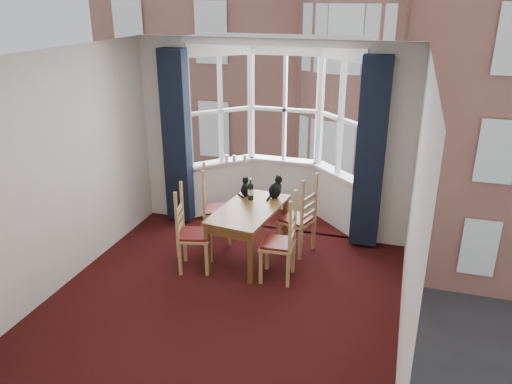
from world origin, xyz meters
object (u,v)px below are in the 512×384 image
at_px(chair_left_near, 188,235).
at_px(wine_bottle, 251,190).
at_px(cat_left, 246,189).
at_px(chair_right_far, 302,222).
at_px(chair_left_far, 211,210).
at_px(dining_table, 249,215).
at_px(candle_tall, 226,158).
at_px(candle_extra, 245,159).
at_px(cat_right, 275,189).
at_px(candle_short, 234,159).
at_px(chair_right_near, 285,245).

bearing_deg(chair_left_near, wine_bottle, 53.34).
height_order(cat_left, wine_bottle, wine_bottle).
bearing_deg(chair_right_far, chair_left_far, -179.49).
height_order(dining_table, candle_tall, candle_tall).
distance_m(chair_right_far, candle_extra, 1.65).
bearing_deg(candle_tall, cat_right, -40.49).
height_order(dining_table, chair_right_far, chair_right_far).
bearing_deg(candle_short, wine_bottle, -60.27).
xyz_separation_m(chair_right_near, wine_bottle, (-0.66, 0.69, 0.39)).
bearing_deg(chair_left_far, dining_table, -25.47).
height_order(chair_right_near, candle_extra, candle_extra).
relative_size(chair_left_near, wine_bottle, 3.01).
xyz_separation_m(chair_right_near, candle_extra, (-1.11, 1.80, 0.46)).
height_order(dining_table, cat_left, cat_left).
relative_size(dining_table, candle_short, 13.08).
bearing_deg(chair_right_far, cat_right, 163.11).
height_order(candle_tall, candle_short, candle_tall).
bearing_deg(wine_bottle, cat_left, 131.96).
xyz_separation_m(chair_left_near, wine_bottle, (0.60, 0.80, 0.39)).
bearing_deg(candle_short, chair_right_near, -54.28).
bearing_deg(candle_tall, candle_extra, 9.68).
xyz_separation_m(cat_right, wine_bottle, (-0.30, -0.17, 0.01)).
xyz_separation_m(dining_table, chair_right_near, (0.60, -0.40, -0.16)).
bearing_deg(candle_short, candle_tall, -165.84).
height_order(chair_left_near, wine_bottle, wine_bottle).
height_order(chair_right_near, chair_right_far, same).
bearing_deg(chair_left_far, cat_right, 8.77).
distance_m(cat_right, candle_extra, 1.21).
relative_size(chair_right_near, wine_bottle, 3.01).
bearing_deg(cat_left, candle_tall, 123.96).
bearing_deg(cat_right, chair_right_near, -67.51).
bearing_deg(chair_right_near, dining_table, 145.87).
xyz_separation_m(chair_right_far, candle_short, (-1.35, 1.05, 0.45)).
xyz_separation_m(cat_left, cat_right, (0.41, 0.05, 0.02)).
relative_size(dining_table, candle_tall, 12.31).
height_order(dining_table, chair_left_far, chair_left_far).
height_order(chair_right_far, cat_left, cat_left).
xyz_separation_m(chair_left_far, chair_right_near, (1.26, -0.72, 0.00)).
relative_size(wine_bottle, candle_extra, 2.42).
relative_size(chair_left_far, chair_right_far, 1.00).
height_order(chair_right_near, candle_short, candle_short).
height_order(chair_right_near, cat_left, cat_left).
height_order(dining_table, cat_right, cat_right).
bearing_deg(cat_left, chair_left_near, -117.80).
bearing_deg(chair_right_far, chair_left_near, -147.54).
xyz_separation_m(dining_table, cat_right, (0.24, 0.46, 0.22)).
bearing_deg(dining_table, candle_tall, 120.85).
distance_m(candle_tall, candle_short, 0.12).
bearing_deg(cat_right, candle_short, 135.12).
distance_m(chair_left_near, candle_tall, 1.92).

